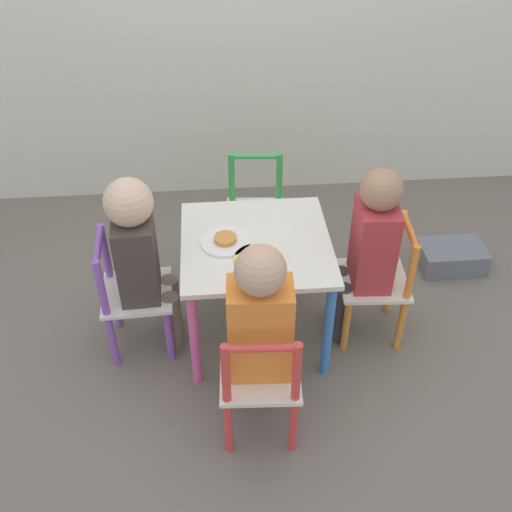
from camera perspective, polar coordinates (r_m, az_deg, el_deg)
ground_plane at (r=2.49m, az=-0.00°, el=-7.03°), size 6.00×6.00×0.00m
kids_table at (r=2.23m, az=-0.00°, el=-0.09°), size 0.55×0.55×0.46m
chair_red at (r=1.98m, az=0.40°, el=-11.88°), size 0.27×0.27×0.51m
chair_purple at (r=2.32m, az=-11.79°, el=-3.70°), size 0.27×0.27×0.51m
chair_orange at (r=2.37m, az=11.60°, el=-2.51°), size 0.28×0.28×0.51m
chair_green at (r=2.69m, az=-0.04°, el=3.99°), size 0.28×0.28×0.51m
child_front at (r=1.88m, az=0.37°, el=-6.59°), size 0.21×0.21×0.76m
child_left at (r=2.18m, az=-10.93°, el=0.41°), size 0.22×0.21×0.75m
child_right at (r=2.24m, az=10.70°, el=1.12°), size 0.21×0.21×0.75m
plate_front at (r=2.09m, az=0.26°, el=-0.24°), size 0.18×0.18×0.03m
plate_left at (r=2.17m, az=-2.92°, el=1.44°), size 0.18×0.18×0.03m
storage_bin at (r=2.90m, az=18.07°, el=-0.06°), size 0.29×0.19×0.11m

